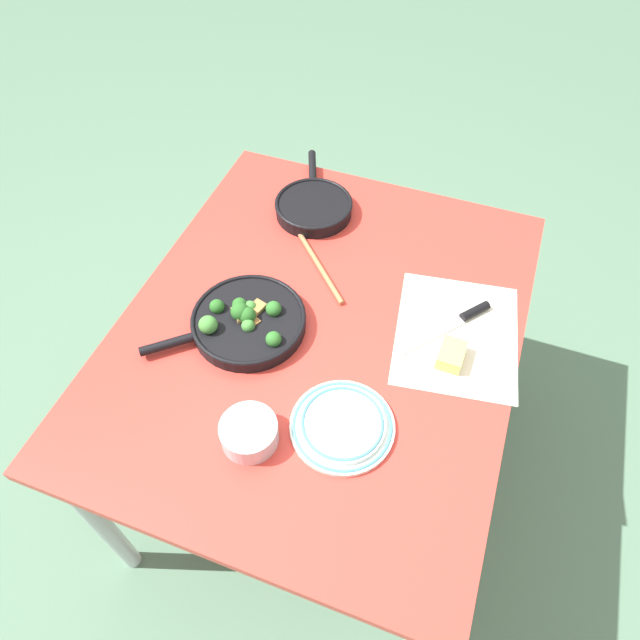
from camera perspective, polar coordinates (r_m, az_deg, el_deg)
The scene contains 10 objects.
ground_plane at distance 2.13m, azimuth 0.00°, elevation -13.24°, with size 14.00×14.00×0.00m, color #51755B.
dining_table_red at distance 1.54m, azimuth 0.00°, elevation -2.29°, with size 1.23×1.00×0.77m.
skillet_broccoli at distance 1.46m, azimuth -7.36°, elevation -0.06°, with size 0.34×0.36×0.08m.
skillet_eggs at distance 1.76m, azimuth -0.64°, elevation 11.30°, with size 0.37×0.24×0.05m.
wooden_spoon at distance 1.66m, azimuth -1.49°, elevation 7.74°, with size 0.31×0.30×0.02m.
parchment_sheet at distance 1.49m, azimuth 13.49°, elevation -1.38°, with size 0.41×0.36×0.00m.
grater_knife at distance 1.51m, azimuth 13.58°, elevation -0.08°, with size 0.24×0.20×0.02m.
cheese_block at distance 1.43m, azimuth 12.99°, elevation -3.44°, with size 0.08×0.06×0.04m.
dinner_plate_stack at distance 1.30m, azimuth 2.24°, elevation -10.44°, with size 0.24×0.24×0.03m.
prep_bowl_steel at distance 1.28m, azimuth -7.10°, elevation -11.13°, with size 0.13×0.13×0.06m.
Camera 1 is at (0.85, 0.31, 1.94)m, focal length 32.00 mm.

